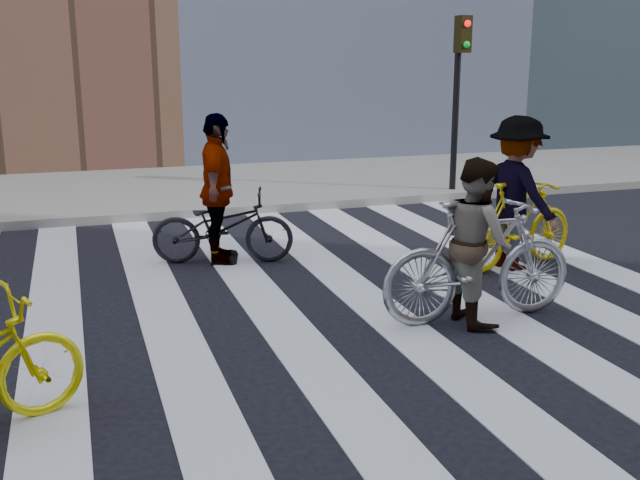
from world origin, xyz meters
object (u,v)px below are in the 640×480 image
rider_mid (476,241)px  rider_rear (217,190)px  bike_dark_rear (223,227)px  bike_yellow_right (518,225)px  traffic_signal (459,75)px  bike_silver_mid (479,260)px  rider_right (516,194)px

rider_mid → rider_rear: bearing=35.2°
rider_rear → bike_dark_rear: bearing=-74.9°
rider_mid → rider_rear: rider_rear is taller
bike_yellow_right → rider_mid: (-1.50, -1.55, 0.28)m
traffic_signal → bike_dark_rear: traffic_signal is taller
bike_silver_mid → bike_dark_rear: (-2.04, 2.98, -0.15)m
bike_silver_mid → rider_mid: 0.21m
bike_silver_mid → rider_mid: size_ratio=1.25×
traffic_signal → bike_yellow_right: bearing=-109.1°
traffic_signal → bike_dark_rear: size_ratio=1.82×
bike_dark_rear → rider_mid: size_ratio=1.09×
rider_right → bike_silver_mid: bearing=125.5°
bike_dark_rear → rider_rear: 0.49m
traffic_signal → bike_silver_mid: (-3.02, -6.09, -1.65)m
bike_silver_mid → rider_right: (1.40, 1.55, 0.33)m
bike_silver_mid → bike_yellow_right: bike_silver_mid is taller
rider_rear → bike_yellow_right: bearing=-96.8°
bike_yellow_right → rider_rear: (-3.54, 1.43, 0.41)m
bike_yellow_right → bike_silver_mid: bearing=124.5°
traffic_signal → bike_yellow_right: traffic_signal is taller
bike_dark_rear → rider_mid: bearing=-131.2°
rider_mid → rider_right: (1.45, 1.55, 0.12)m
traffic_signal → rider_right: traffic_signal is taller
bike_dark_rear → rider_mid: (1.99, -2.98, 0.36)m
bike_dark_rear → rider_rear: (-0.05, 0.00, 0.49)m
bike_silver_mid → rider_rear: (-2.09, 2.98, 0.34)m
bike_silver_mid → bike_dark_rear: bike_silver_mid is taller
traffic_signal → bike_dark_rear: (-5.06, -3.11, -1.80)m
rider_mid → traffic_signal: bearing=-25.9°
bike_yellow_right → rider_mid: rider_mid is taller
rider_rear → traffic_signal: bearing=-43.5°
bike_yellow_right → bike_dark_rear: size_ratio=1.02×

